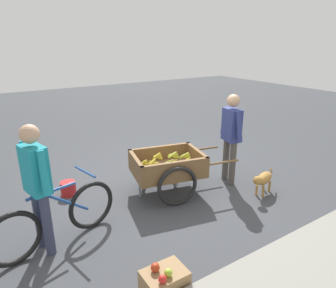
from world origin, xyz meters
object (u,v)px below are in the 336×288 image
at_px(cyclist_person, 37,179).
at_px(plastic_bucket, 68,188).
at_px(bicycle, 56,219).
at_px(vendor_person, 231,132).
at_px(fruit_cart, 168,168).
at_px(dog, 263,179).
at_px(apple_crate, 164,280).

bearing_deg(cyclist_person, plastic_bucket, -115.75).
distance_m(bicycle, plastic_bucket, 1.30).
height_order(vendor_person, cyclist_person, cyclist_person).
relative_size(fruit_cart, dog, 2.73).
height_order(bicycle, cyclist_person, cyclist_person).
xyz_separation_m(vendor_person, dog, (-0.15, 0.64, -0.66)).
bearing_deg(plastic_bucket, cyclist_person, 64.25).
distance_m(vendor_person, plastic_bucket, 2.86).
bearing_deg(apple_crate, bicycle, -61.70).
distance_m(cyclist_person, dog, 3.37).
distance_m(bicycle, cyclist_person, 0.60).
bearing_deg(plastic_bucket, bicycle, 69.54).
distance_m(vendor_person, apple_crate, 2.82).
xyz_separation_m(cyclist_person, dog, (-3.28, 0.45, -0.66)).
bearing_deg(dog, apple_crate, 19.23).
bearing_deg(apple_crate, vendor_person, -146.72).
bearing_deg(fruit_cart, cyclist_person, 11.98).
distance_m(plastic_bucket, apple_crate, 2.54).
relative_size(fruit_cart, apple_crate, 4.03).
bearing_deg(apple_crate, plastic_bucket, -83.85).
relative_size(fruit_cart, cyclist_person, 1.13).
relative_size(bicycle, apple_crate, 3.70).
bearing_deg(dog, bicycle, -8.91).
bearing_deg(vendor_person, bicycle, 2.92).
height_order(vendor_person, plastic_bucket, vendor_person).
bearing_deg(apple_crate, dog, -160.77).
xyz_separation_m(vendor_person, apple_crate, (2.26, 1.48, -0.81)).
bearing_deg(apple_crate, fruit_cart, -123.51).
relative_size(vendor_person, plastic_bucket, 6.40).
distance_m(fruit_cart, dog, 1.56).
height_order(plastic_bucket, apple_crate, apple_crate).
height_order(fruit_cart, cyclist_person, cyclist_person).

